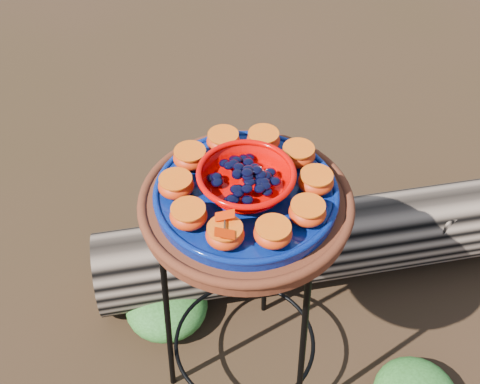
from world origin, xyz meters
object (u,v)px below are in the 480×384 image
(terracotta_saucer, at_px, (246,205))
(cobalt_plate, at_px, (246,195))
(plant_stand, at_px, (245,301))
(driftwood_log, at_px, (314,242))
(red_bowl, at_px, (246,181))

(terracotta_saucer, distance_m, cobalt_plate, 0.03)
(plant_stand, bearing_deg, driftwood_log, 75.73)
(red_bowl, relative_size, driftwood_log, 0.14)
(plant_stand, relative_size, driftwood_log, 0.49)
(terracotta_saucer, height_order, red_bowl, red_bowl)
(terracotta_saucer, relative_size, red_bowl, 2.33)
(red_bowl, bearing_deg, plant_stand, 0.00)
(cobalt_plate, xyz_separation_m, red_bowl, (0.00, 0.00, 0.04))
(driftwood_log, bearing_deg, red_bowl, -104.27)
(cobalt_plate, bearing_deg, terracotta_saucer, 0.00)
(plant_stand, relative_size, red_bowl, 3.50)
(terracotta_saucer, relative_size, cobalt_plate, 1.17)
(cobalt_plate, distance_m, driftwood_log, 0.76)
(plant_stand, bearing_deg, cobalt_plate, 0.00)
(terracotta_saucer, xyz_separation_m, cobalt_plate, (0.00, 0.00, 0.03))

